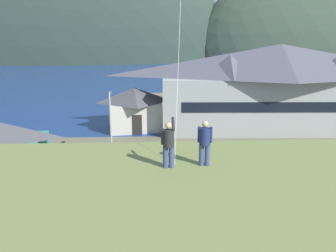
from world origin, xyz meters
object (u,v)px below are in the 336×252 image
at_px(harbor_lodge, 279,85).
at_px(person_companion, 205,142).
at_px(storage_shed_waterside, 134,108).
at_px(person_kite_flyer, 168,143).
at_px(parked_car_mid_row_center, 196,161).
at_px(parked_car_mid_row_near, 66,168).
at_px(wharf_dock, 156,104).
at_px(parked_car_front_row_end, 325,165).
at_px(moored_boat_wharfside, 135,98).
at_px(parked_car_front_row_red, 267,202).
at_px(parking_light_pole, 111,121).
at_px(parked_car_corner_spot, 99,196).
at_px(parked_car_mid_row_far, 18,212).
at_px(parked_car_lone_by_shed, 130,162).

xyz_separation_m(harbor_lodge, person_companion, (-12.89, -28.15, 2.39)).
bearing_deg(storage_shed_waterside, person_kite_flyer, -84.44).
xyz_separation_m(parked_car_mid_row_center, person_kite_flyer, (-2.97, -14.98, 6.62)).
bearing_deg(parked_car_mid_row_near, person_kite_flyer, -61.62).
distance_m(wharf_dock, parked_car_front_row_end, 30.78).
xyz_separation_m(harbor_lodge, parked_car_mid_row_near, (-21.81, -14.33, -4.22)).
bearing_deg(moored_boat_wharfside, parked_car_front_row_red, -74.50).
height_order(wharf_dock, parking_light_pole, parking_light_pole).
relative_size(wharf_dock, parked_car_corner_spot, 3.79).
bearing_deg(parked_car_mid_row_center, parked_car_mid_row_far, -146.11).
relative_size(storage_shed_waterside, parked_car_mid_row_center, 1.65).
xyz_separation_m(moored_boat_wharfside, person_kite_flyer, (3.56, -44.52, 6.96)).
bearing_deg(wharf_dock, parked_car_front_row_end, -63.95).
height_order(storage_shed_waterside, person_kite_flyer, person_kite_flyer).
distance_m(parked_car_lone_by_shed, parking_light_pole, 4.56).
height_order(parked_car_lone_by_shed, person_kite_flyer, person_kite_flyer).
height_order(parked_car_front_row_red, person_kite_flyer, person_kite_flyer).
height_order(moored_boat_wharfside, parked_car_mid_row_near, moored_boat_wharfside).
xyz_separation_m(parked_car_front_row_red, parked_car_corner_spot, (-10.86, 1.34, 0.00)).
bearing_deg(parked_car_mid_row_far, person_companion, -34.31).
xyz_separation_m(wharf_dock, parked_car_front_row_red, (6.83, -33.66, 0.71)).
bearing_deg(parked_car_front_row_end, parking_light_pole, 165.96).
height_order(harbor_lodge, parked_car_front_row_end, harbor_lodge).
height_order(harbor_lodge, parked_car_mid_row_near, harbor_lodge).
bearing_deg(parked_car_corner_spot, person_companion, -57.93).
distance_m(parked_car_mid_row_far, parked_car_front_row_end, 23.09).
bearing_deg(parked_car_mid_row_center, parked_car_lone_by_shed, 179.86).
relative_size(harbor_lodge, parked_car_mid_row_center, 6.74).
height_order(moored_boat_wharfside, person_kite_flyer, person_kite_flyer).
xyz_separation_m(parked_car_front_row_red, parking_light_pole, (-11.02, 10.44, 2.70)).
height_order(parked_car_mid_row_center, parking_light_pole, parking_light_pole).
height_order(storage_shed_waterside, parked_car_mid_row_far, storage_shed_waterside).
bearing_deg(parked_car_front_row_end, parked_car_front_row_red, -138.02).
height_order(parked_car_mid_row_near, parked_car_lone_by_shed, same).
bearing_deg(person_kite_flyer, person_companion, 6.64).
bearing_deg(wharf_dock, harbor_lodge, -42.15).
bearing_deg(person_kite_flyer, parked_car_corner_spot, 114.92).
relative_size(harbor_lodge, parked_car_mid_row_far, 6.86).
distance_m(parked_car_mid_row_near, parked_car_lone_by_shed, 5.14).
bearing_deg(wharf_dock, storage_shed_waterside, -101.63).
distance_m(storage_shed_waterside, parked_car_front_row_red, 23.04).
bearing_deg(parked_car_mid_row_far, parked_car_mid_row_near, 79.91).
height_order(harbor_lodge, wharf_dock, harbor_lodge).
distance_m(parked_car_lone_by_shed, person_kite_flyer, 16.58).
bearing_deg(parked_car_mid_row_near, parking_light_pole, 52.75).
bearing_deg(parked_car_mid_row_center, harbor_lodge, 49.74).
relative_size(storage_shed_waterside, parked_car_front_row_red, 1.65).
bearing_deg(parked_car_front_row_red, parked_car_front_row_end, 41.98).
height_order(parked_car_corner_spot, parked_car_mid_row_near, same).
xyz_separation_m(parked_car_front_row_red, parked_car_front_row_end, (6.68, 6.01, 0.00)).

